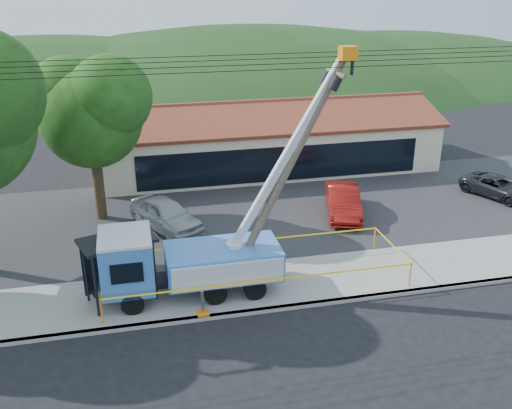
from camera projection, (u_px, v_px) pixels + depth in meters
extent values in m
plane|color=black|center=(291.00, 341.00, 20.97)|extent=(120.00, 120.00, 0.00)
cube|color=gray|center=(277.00, 309.00, 22.84)|extent=(60.00, 0.25, 0.15)
cube|color=gray|center=(265.00, 285.00, 24.55)|extent=(60.00, 4.00, 0.15)
cube|color=#28282B|center=(231.00, 214.00, 31.78)|extent=(60.00, 12.00, 0.10)
cube|color=beige|center=(267.00, 142.00, 39.19)|extent=(22.00, 8.00, 3.40)
cube|color=black|center=(282.00, 164.00, 35.67)|extent=(18.04, 0.08, 2.21)
cube|color=maroon|center=(274.00, 118.00, 36.55)|extent=(22.50, 4.53, 1.52)
cube|color=maroon|center=(260.00, 104.00, 40.16)|extent=(22.50, 4.53, 1.52)
cube|color=maroon|center=(267.00, 101.00, 38.11)|extent=(22.50, 0.30, 0.25)
cylinder|color=#332316|center=(99.00, 183.00, 30.46)|extent=(0.56, 0.56, 4.18)
sphere|color=#1D3C10|center=(91.00, 117.00, 29.09)|extent=(5.25, 5.25, 5.25)
sphere|color=#1D3C10|center=(68.00, 97.00, 29.14)|extent=(4.20, 4.20, 4.20)
sphere|color=#1D3C10|center=(110.00, 97.00, 28.24)|extent=(4.20, 4.20, 4.20)
ellipsoid|color=#1E3613|center=(40.00, 86.00, 67.48)|extent=(78.40, 56.00, 28.00)
ellipsoid|color=#1E3613|center=(246.00, 78.00, 72.63)|extent=(89.60, 64.00, 32.00)
ellipsoid|color=#1E3613|center=(392.00, 72.00, 76.76)|extent=(72.80, 52.00, 26.00)
cylinder|color=black|center=(273.00, 70.00, 20.21)|extent=(60.00, 0.02, 0.02)
cylinder|color=black|center=(270.00, 64.00, 20.62)|extent=(60.00, 0.02, 0.02)
cylinder|color=black|center=(266.00, 59.00, 21.02)|extent=(60.00, 0.02, 0.02)
cylinder|color=black|center=(264.00, 54.00, 21.34)|extent=(60.00, 0.02, 0.02)
cylinder|color=black|center=(133.00, 303.00, 22.22)|extent=(0.92, 0.31, 0.92)
cylinder|color=black|center=(131.00, 276.00, 24.16)|extent=(0.92, 0.31, 0.92)
cylinder|color=black|center=(215.00, 293.00, 22.90)|extent=(0.92, 0.31, 0.92)
cylinder|color=black|center=(208.00, 268.00, 24.83)|extent=(0.92, 0.31, 0.92)
cylinder|color=black|center=(255.00, 289.00, 23.24)|extent=(0.92, 0.31, 0.92)
cylinder|color=black|center=(244.00, 264.00, 25.17)|extent=(0.92, 0.31, 0.92)
cube|color=black|center=(197.00, 277.00, 23.64)|extent=(6.75, 1.02, 0.26)
cube|color=#3E73DE|center=(127.00, 262.00, 22.69)|extent=(2.04, 2.45, 2.15)
cube|color=silver|center=(124.00, 236.00, 22.26)|extent=(2.04, 2.45, 0.12)
cube|color=black|center=(101.00, 261.00, 22.43)|extent=(0.08, 1.84, 0.92)
cube|color=gray|center=(101.00, 283.00, 22.77)|extent=(0.15, 2.35, 0.51)
cube|color=#3E73DE|center=(223.00, 261.00, 23.64)|extent=(4.70, 2.45, 1.23)
cylinder|color=silver|center=(235.00, 249.00, 23.57)|extent=(0.72, 0.72, 0.61)
cube|color=silver|center=(288.00, 152.00, 22.49)|extent=(4.63, 0.29, 7.72)
cube|color=gray|center=(296.00, 146.00, 22.45)|extent=(2.79, 0.18, 4.64)
cube|color=orange|center=(348.00, 53.00, 21.32)|extent=(0.61, 0.51, 0.51)
cube|color=orange|center=(203.00, 313.00, 22.33)|extent=(0.46, 0.46, 0.08)
cube|color=orange|center=(250.00, 265.00, 26.01)|extent=(0.46, 0.46, 0.08)
cylinder|color=brown|center=(284.00, 177.00, 22.81)|extent=(5.02, 0.33, 9.77)
cube|color=brown|center=(336.00, 73.00, 21.68)|extent=(0.17, 1.88, 0.17)
cylinder|color=black|center=(326.00, 79.00, 22.23)|extent=(0.57, 0.38, 0.63)
cylinder|color=black|center=(335.00, 84.00, 21.29)|extent=(0.57, 0.38, 0.63)
cylinder|color=black|center=(96.00, 286.00, 21.72)|extent=(0.14, 0.14, 2.62)
cylinder|color=black|center=(154.00, 270.00, 22.90)|extent=(0.14, 0.14, 2.62)
cylinder|color=black|center=(85.00, 272.00, 22.75)|extent=(0.14, 0.14, 2.62)
cylinder|color=black|center=(142.00, 257.00, 23.93)|extent=(0.14, 0.14, 2.62)
cube|color=black|center=(117.00, 240.00, 22.31)|extent=(3.26, 2.59, 0.13)
cube|color=black|center=(114.00, 264.00, 23.38)|extent=(2.49, 0.91, 2.19)
cube|color=black|center=(122.00, 287.00, 23.10)|extent=(2.41, 1.20, 0.09)
cylinder|color=orange|center=(102.00, 311.00, 21.56)|extent=(0.06, 0.06, 1.08)
cylinder|color=orange|center=(410.00, 274.00, 24.18)|extent=(0.06, 0.06, 1.08)
cylinder|color=orange|center=(375.00, 238.00, 27.50)|extent=(0.06, 0.06, 1.08)
cylinder|color=orange|center=(103.00, 266.00, 24.88)|extent=(0.06, 0.06, 1.08)
cube|color=#DABD0B|center=(265.00, 281.00, 22.69)|extent=(12.73, 0.01, 0.06)
cube|color=#DABD0B|center=(392.00, 245.00, 25.66)|extent=(0.01, 3.68, 0.06)
cube|color=#DABD0B|center=(246.00, 241.00, 26.01)|extent=(12.73, 0.01, 0.06)
cube|color=#DABD0B|center=(101.00, 276.00, 23.04)|extent=(0.01, 3.68, 0.06)
imported|color=#A9ADB0|center=(167.00, 230.00, 29.94)|extent=(4.00, 5.04, 1.61)
imported|color=maroon|center=(342.00, 216.00, 31.65)|extent=(2.94, 5.11, 1.59)
imported|color=black|center=(496.00, 198.00, 34.18)|extent=(3.67, 4.88, 1.23)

